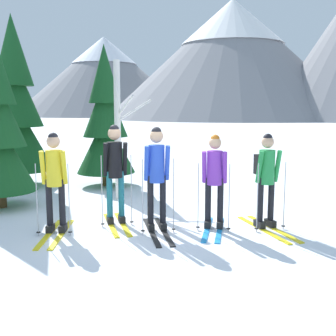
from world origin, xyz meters
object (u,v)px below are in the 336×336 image
Objects in this scene: skier_in_blue at (156,172)px; skier_in_green at (266,176)px; birch_tree_slender at (118,130)px; skier_in_purple at (214,178)px; pine_tree_mid at (105,122)px; skier_in_black at (115,168)px; pine_tree_far at (15,109)px; skier_in_yellow at (55,178)px.

skier_in_blue reaches higher than skier_in_green.
birch_tree_slender reaches higher than skier_in_green.
pine_tree_mid is at bearing 137.12° from skier_in_purple.
skier_in_black is 1.08× the size of skier_in_green.
skier_in_green is at bearing 20.32° from skier_in_blue.
pine_tree_mid is 2.46m from pine_tree_far.
pine_tree_far reaches higher than skier_in_black.
skier_in_yellow is 0.94× the size of skier_in_black.
skier_in_green is 0.45× the size of pine_tree_mid.
skier_in_black is at bearing -174.94° from skier_in_purple.
skier_in_green is 0.37× the size of pine_tree_far.
skier_in_black is at bearing -34.49° from pine_tree_far.
skier_in_black is 1.01× the size of skier_in_blue.
skier_in_black reaches higher than skier_in_green.
skier_in_green is (3.49, 1.30, -0.00)m from skier_in_yellow.
pine_tree_far is (-5.92, 2.64, 1.19)m from skier_in_purple.
skier_in_green is 5.45m from pine_tree_mid.
skier_in_blue is (0.88, -0.22, -0.02)m from skier_in_black.
skier_in_yellow is at bearing -132.64° from skier_in_black.
pine_tree_far is at bearing 165.83° from birch_tree_slender.
skier_in_purple is 0.44× the size of pine_tree_mid.
skier_in_blue is 0.57× the size of birch_tree_slender.
skier_in_black reaches higher than skier_in_purple.
skier_in_black is 1.85m from skier_in_purple.
skier_in_green is at bearing 19.08° from skier_in_purple.
skier_in_purple is at bearing -34.97° from birch_tree_slender.
skier_in_green is (0.88, 0.30, 0.03)m from skier_in_purple.
skier_in_black is at bearing -170.24° from skier_in_green.
skier_in_black is 0.48× the size of pine_tree_mid.
skier_in_yellow is at bearing -159.08° from skier_in_purple.
skier_in_blue is at bearing -159.68° from skier_in_green.
birch_tree_slender is at bearing 145.03° from skier_in_purple.
pine_tree_far is at bearing 161.05° from skier_in_green.
skier_in_blue is 0.40× the size of pine_tree_far.
skier_in_purple is (0.96, 0.38, -0.12)m from skier_in_blue.
skier_in_yellow is 0.45× the size of pine_tree_mid.
pine_tree_mid is (-4.46, 3.02, 0.80)m from skier_in_green.
skier_in_blue reaches higher than skier_in_purple.
pine_tree_mid is (-1.74, 3.49, 0.69)m from skier_in_black.
pine_tree_mid is 1.19× the size of birch_tree_slender.
skier_in_yellow reaches higher than skier_in_green.
pine_tree_far reaches higher than skier_in_blue.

